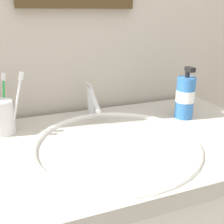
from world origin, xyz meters
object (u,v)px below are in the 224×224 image
(faucet, at_px, (92,101))
(toothbrush_cup, at_px, (2,117))
(toothbrush_green, at_px, (4,98))
(soap_dispenser, at_px, (185,97))
(toothbrush_white, at_px, (17,98))

(faucet, height_order, toothbrush_cup, faucet)
(toothbrush_green, height_order, soap_dispenser, soap_dispenser)
(toothbrush_cup, xyz_separation_m, toothbrush_green, (0.01, 0.04, 0.05))
(soap_dispenser, bearing_deg, toothbrush_cup, 171.96)
(faucet, bearing_deg, toothbrush_green, -179.36)
(faucet, distance_m, toothbrush_cup, 0.30)
(faucet, xyz_separation_m, toothbrush_cup, (-0.30, -0.04, -0.01))
(faucet, distance_m, toothbrush_white, 0.26)
(toothbrush_white, height_order, toothbrush_green, toothbrush_white)
(faucet, relative_size, toothbrush_green, 0.78)
(soap_dispenser, bearing_deg, toothbrush_green, 168.54)
(toothbrush_cup, bearing_deg, toothbrush_green, 71.21)
(faucet, height_order, soap_dispenser, soap_dispenser)
(toothbrush_cup, xyz_separation_m, toothbrush_white, (0.05, -0.01, 0.06))
(toothbrush_white, xyz_separation_m, toothbrush_green, (-0.04, 0.04, -0.00))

